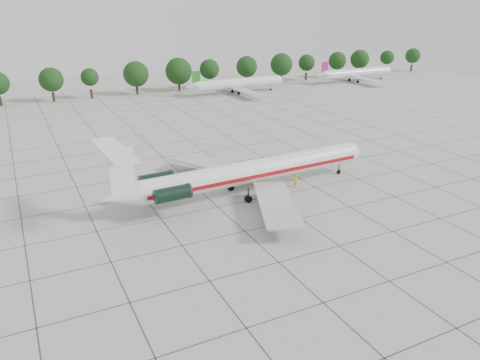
% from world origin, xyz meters
% --- Properties ---
extents(ground, '(260.00, 260.00, 0.00)m').
position_xyz_m(ground, '(0.00, 0.00, 0.00)').
color(ground, '#A5A59E').
rests_on(ground, ground).
extents(apron_joints, '(170.00, 170.00, 0.02)m').
position_xyz_m(apron_joints, '(0.00, 15.00, 0.01)').
color(apron_joints, '#383838').
rests_on(apron_joints, ground).
extents(main_airliner, '(41.25, 32.37, 9.67)m').
position_xyz_m(main_airliner, '(4.92, 2.16, 3.41)').
color(main_airliner, silver).
rests_on(main_airliner, ground).
extents(ground_crew, '(0.82, 0.66, 1.94)m').
position_xyz_m(ground_crew, '(13.33, 1.51, 0.97)').
color(ground_crew, '#BBA30B').
rests_on(ground_crew, ground).
extents(bg_airliner_d, '(28.24, 27.20, 7.40)m').
position_xyz_m(bg_airliner_d, '(39.23, 73.23, 2.91)').
color(bg_airliner_d, silver).
rests_on(bg_airliner_d, ground).
extents(bg_airliner_e, '(28.24, 27.20, 7.40)m').
position_xyz_m(bg_airliner_e, '(85.14, 74.72, 2.91)').
color(bg_airliner_e, silver).
rests_on(bg_airliner_e, ground).
extents(tree_line, '(249.86, 8.44, 10.22)m').
position_xyz_m(tree_line, '(-11.68, 85.00, 5.98)').
color(tree_line, '#332114').
rests_on(tree_line, ground).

